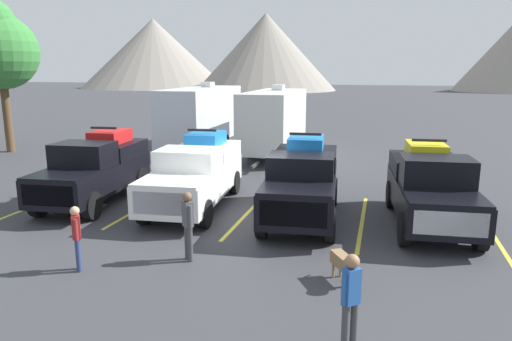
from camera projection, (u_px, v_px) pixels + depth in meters
ground_plane at (240, 221)px, 14.72m from camera, size 240.00×240.00×0.00m
pickup_truck_a at (95, 168)px, 16.65m from camera, size 2.48×5.47×2.55m
pickup_truck_b at (196, 172)px, 16.13m from camera, size 2.58×5.98×2.53m
pickup_truck_c at (302, 180)px, 14.79m from camera, size 2.55×5.54×2.59m
pickup_truck_d at (431, 186)px, 14.18m from camera, size 2.56×5.47×2.48m
lot_stripe_a at (57, 197)px, 17.40m from camera, size 0.12×5.50×0.01m
lot_stripe_b at (147, 204)px, 16.47m from camera, size 0.12×5.50×0.01m
lot_stripe_c at (248, 212)px, 15.54m from camera, size 0.12×5.50×0.01m
lot_stripe_d at (362, 222)px, 14.61m from camera, size 0.12×5.50×0.01m
lot_stripe_e at (492, 232)px, 13.67m from camera, size 0.12×5.50×0.01m
camper_trailer_a at (201, 115)px, 27.16m from camera, size 2.57×9.09×3.82m
camper_trailer_b at (274, 119)px, 25.03m from camera, size 2.47×8.18×3.74m
person_a at (188, 221)px, 11.49m from camera, size 0.32×0.32×1.74m
person_b at (77, 234)px, 10.92m from camera, size 0.28×0.30×1.56m
person_c at (351, 296)px, 7.75m from camera, size 0.32×0.32×1.72m
dog at (345, 262)px, 10.27m from camera, size 0.67×0.93×0.77m
mountain_ridge at (361, 56)px, 98.06m from camera, size 144.49×39.91×16.23m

